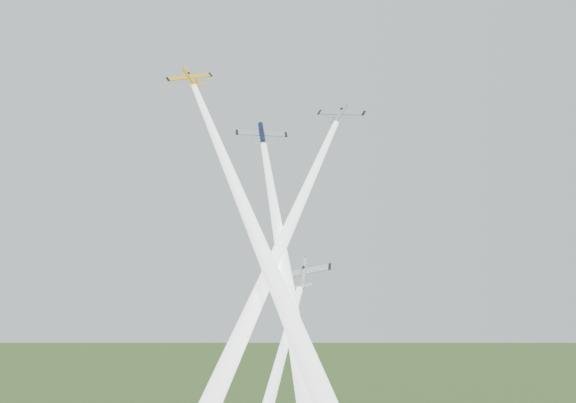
{
  "coord_description": "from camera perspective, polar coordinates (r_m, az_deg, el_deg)",
  "views": [
    {
      "loc": [
        -4.78,
        -113.44,
        79.51
      ],
      "look_at": [
        0.0,
        -6.0,
        92.0
      ],
      "focal_mm": 45.0,
      "sensor_mm": 36.0,
      "label": 1
    }
  ],
  "objects": [
    {
      "name": "plane_yellow",
      "position": [
        124.13,
        -7.71,
        9.69
      ],
      "size": [
        10.41,
        8.56,
        7.74
      ],
      "primitive_type": null,
      "rotation": [
        0.74,
        -0.22,
        0.36
      ],
      "color": "yellow"
    },
    {
      "name": "smoke_trail_yellow",
      "position": [
        91.2,
        -2.95,
        -1.71
      ],
      "size": [
        22.27,
        53.59,
        51.44
      ],
      "primitive_type": null,
      "rotation": [
        -0.83,
        0.0,
        0.36
      ],
      "color": "white"
    },
    {
      "name": "plane_navy",
      "position": [
        118.98,
        -2.08,
        5.34
      ],
      "size": [
        9.21,
        8.08,
        6.81
      ],
      "primitive_type": null,
      "rotation": [
        0.74,
        0.01,
        0.11
      ],
      "color": "#0C1537"
    },
    {
      "name": "smoke_trail_navy",
      "position": [
        89.42,
        -0.07,
        -6.65
      ],
      "size": [
        8.13,
        51.36,
        46.95
      ],
      "primitive_type": null,
      "rotation": [
        -0.83,
        0.0,
        0.11
      ],
      "color": "white"
    },
    {
      "name": "plane_silver_right",
      "position": [
        121.82,
        4.15,
        6.96
      ],
      "size": [
        10.71,
        9.43,
        7.27
      ],
      "primitive_type": null,
      "rotation": [
        0.74,
        0.11,
        -0.43
      ],
      "color": "#ACB5BA"
    },
    {
      "name": "smoke_trail_silver_right",
      "position": [
        93.27,
        -0.79,
        -4.04
      ],
      "size": [
        23.28,
        47.18,
        46.31
      ],
      "primitive_type": null,
      "rotation": [
        -0.83,
        0.0,
        -0.43
      ],
      "color": "white"
    },
    {
      "name": "plane_silver_low",
      "position": [
        101.73,
        1.26,
        -5.69
      ],
      "size": [
        8.53,
        8.83,
        7.43
      ],
      "primitive_type": null,
      "rotation": [
        0.74,
        -0.19,
        -0.31
      ],
      "color": "silver"
    }
  ]
}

